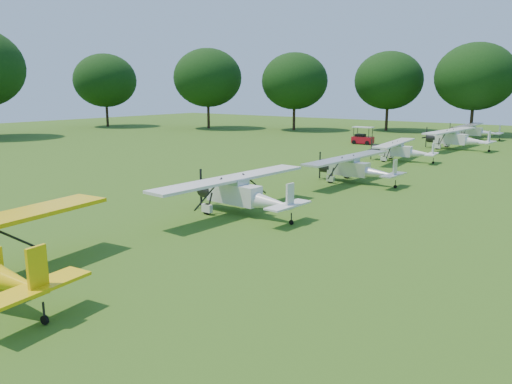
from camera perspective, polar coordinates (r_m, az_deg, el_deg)
ground at (r=26.05m, az=-3.89°, el=-2.87°), size 160.00×160.00×0.00m
tree_belt at (r=23.19m, az=3.03°, el=15.36°), size 137.36×130.27×14.52m
aircraft_3 at (r=26.35m, az=-1.73°, el=0.08°), size 6.73×10.71×2.11m
aircraft_4 at (r=35.82m, az=11.19°, el=2.86°), size 6.28×10.00×1.97m
aircraft_5 at (r=47.48m, az=16.18°, el=4.70°), size 6.00×9.54×1.87m
aircraft_6 at (r=58.79m, az=21.86°, el=5.83°), size 7.22×11.51×2.26m
aircraft_7 at (r=71.34m, az=23.60°, el=6.49°), size 6.53×10.37×2.05m
golf_cart at (r=61.31m, az=12.06°, el=6.02°), size 2.51×1.65×2.05m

